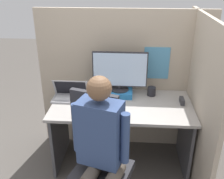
# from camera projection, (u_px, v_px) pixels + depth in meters

# --- Properties ---
(cubicle_panel_back) EXTENTS (1.96, 0.05, 1.66)m
(cubicle_panel_back) POSITION_uv_depth(u_px,v_px,m) (124.00, 82.00, 3.06)
(cubicle_panel_back) COLOR tan
(cubicle_panel_back) RESTS_ON ground
(cubicle_panel_right) EXTENTS (0.04, 1.40, 1.66)m
(cubicle_panel_right) POSITION_uv_depth(u_px,v_px,m) (198.00, 103.00, 2.58)
(cubicle_panel_right) COLOR tan
(cubicle_panel_right) RESTS_ON ground
(desk) EXTENTS (1.46, 0.75, 0.75)m
(desk) POSITION_uv_depth(u_px,v_px,m) (122.00, 119.00, 2.81)
(desk) COLOR #9E9993
(desk) RESTS_ON ground
(paper_box) EXTENTS (0.28, 0.25, 0.06)m
(paper_box) POSITION_uv_depth(u_px,v_px,m) (120.00, 92.00, 2.91)
(paper_box) COLOR #236BAD
(paper_box) RESTS_ON desk
(monitor) EXTENTS (0.59, 0.20, 0.43)m
(monitor) POSITION_uv_depth(u_px,v_px,m) (120.00, 71.00, 2.81)
(monitor) COLOR #232328
(monitor) RESTS_ON paper_box
(laptop) EXTENTS (0.38, 0.21, 0.21)m
(laptop) POSITION_uv_depth(u_px,v_px,m) (70.00, 95.00, 2.81)
(laptop) COLOR #99999E
(laptop) RESTS_ON desk
(mouse) EXTENTS (0.07, 0.05, 0.03)m
(mouse) POSITION_uv_depth(u_px,v_px,m) (95.00, 107.00, 2.64)
(mouse) COLOR gray
(mouse) RESTS_ON desk
(stapler) EXTENTS (0.04, 0.13, 0.06)m
(stapler) POSITION_uv_depth(u_px,v_px,m) (182.00, 101.00, 2.73)
(stapler) COLOR #2D2D33
(stapler) RESTS_ON desk
(carrot_toy) EXTENTS (0.04, 0.14, 0.04)m
(carrot_toy) POSITION_uv_depth(u_px,v_px,m) (112.00, 111.00, 2.55)
(carrot_toy) COLOR orange
(carrot_toy) RESTS_ON desk
(office_chair) EXTENTS (0.58, 0.62, 1.10)m
(office_chair) POSITION_uv_depth(u_px,v_px,m) (98.00, 156.00, 2.27)
(office_chair) COLOR #2D2D33
(office_chair) RESTS_ON ground
(person) EXTENTS (0.46, 0.46, 1.35)m
(person) POSITION_uv_depth(u_px,v_px,m) (101.00, 146.00, 2.03)
(person) COLOR brown
(person) RESTS_ON ground
(coffee_mug) EXTENTS (0.09, 0.09, 0.10)m
(coffee_mug) POSITION_uv_depth(u_px,v_px,m) (152.00, 91.00, 2.90)
(coffee_mug) COLOR #232328
(coffee_mug) RESTS_ON desk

